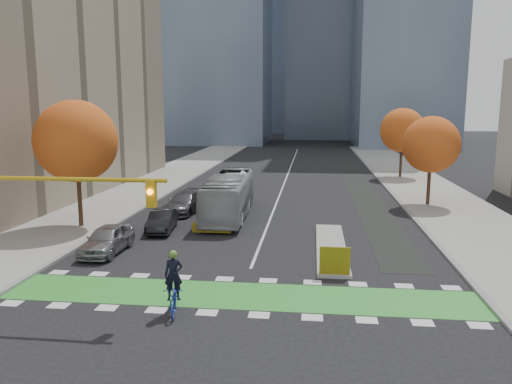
% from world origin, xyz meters
% --- Properties ---
extents(ground, '(300.00, 300.00, 0.00)m').
position_xyz_m(ground, '(0.00, 0.00, 0.00)').
color(ground, black).
rests_on(ground, ground).
extents(sidewalk_west, '(7.00, 120.00, 0.15)m').
position_xyz_m(sidewalk_west, '(-13.50, 20.00, 0.07)').
color(sidewalk_west, gray).
rests_on(sidewalk_west, ground).
extents(sidewalk_east, '(7.00, 120.00, 0.15)m').
position_xyz_m(sidewalk_east, '(13.50, 20.00, 0.07)').
color(sidewalk_east, gray).
rests_on(sidewalk_east, ground).
extents(curb_west, '(0.30, 120.00, 0.16)m').
position_xyz_m(curb_west, '(-10.00, 20.00, 0.07)').
color(curb_west, gray).
rests_on(curb_west, ground).
extents(curb_east, '(0.30, 120.00, 0.16)m').
position_xyz_m(curb_east, '(10.00, 20.00, 0.07)').
color(curb_east, gray).
rests_on(curb_east, ground).
extents(bike_crossing, '(20.00, 3.00, 0.01)m').
position_xyz_m(bike_crossing, '(0.00, 1.50, 0.01)').
color(bike_crossing, green).
rests_on(bike_crossing, ground).
extents(centre_line, '(0.15, 70.00, 0.01)m').
position_xyz_m(centre_line, '(0.00, 40.00, 0.01)').
color(centre_line, silver).
rests_on(centre_line, ground).
extents(bike_lane_paint, '(2.50, 50.00, 0.01)m').
position_xyz_m(bike_lane_paint, '(7.50, 30.00, 0.01)').
color(bike_lane_paint, black).
rests_on(bike_lane_paint, ground).
extents(median_island, '(1.60, 10.00, 0.16)m').
position_xyz_m(median_island, '(4.00, 9.00, 0.08)').
color(median_island, gray).
rests_on(median_island, ground).
extents(hazard_board, '(1.40, 0.12, 1.30)m').
position_xyz_m(hazard_board, '(4.00, 4.20, 0.80)').
color(hazard_board, yellow).
rests_on(hazard_board, median_island).
extents(tree_west, '(5.20, 5.20, 8.22)m').
position_xyz_m(tree_west, '(-12.00, 12.00, 5.62)').
color(tree_west, '#332114').
rests_on(tree_west, ground).
extents(tree_east_near, '(4.40, 4.40, 7.08)m').
position_xyz_m(tree_east_near, '(12.00, 22.00, 4.86)').
color(tree_east_near, '#332114').
rests_on(tree_east_near, ground).
extents(tree_east_far, '(4.80, 4.80, 7.65)m').
position_xyz_m(tree_east_far, '(12.50, 38.00, 5.24)').
color(tree_east_far, '#332114').
rests_on(tree_east_far, ground).
extents(traffic_signal_west, '(8.53, 0.56, 5.20)m').
position_xyz_m(traffic_signal_west, '(-7.93, -0.51, 4.03)').
color(traffic_signal_west, '#BF9914').
rests_on(traffic_signal_west, ground).
extents(cyclist, '(1.19, 2.24, 2.46)m').
position_xyz_m(cyclist, '(-2.25, -0.50, 0.82)').
color(cyclist, navy).
rests_on(cyclist, ground).
extents(bus, '(2.97, 11.07, 3.06)m').
position_xyz_m(bus, '(-3.00, 16.40, 1.53)').
color(bus, '#A0A6A8').
rests_on(bus, ground).
extents(parked_car_a, '(1.86, 4.44, 1.50)m').
position_xyz_m(parked_car_a, '(-8.00, 6.76, 0.75)').
color(parked_car_a, gray).
rests_on(parked_car_a, ground).
extents(parked_car_b, '(1.86, 4.22, 1.35)m').
position_xyz_m(parked_car_b, '(-6.50, 11.76, 0.67)').
color(parked_car_b, black).
rests_on(parked_car_b, ground).
extents(parked_car_c, '(2.71, 5.41, 1.51)m').
position_xyz_m(parked_car_c, '(-6.50, 17.42, 0.75)').
color(parked_car_c, '#4F4F54').
rests_on(parked_car_c, ground).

